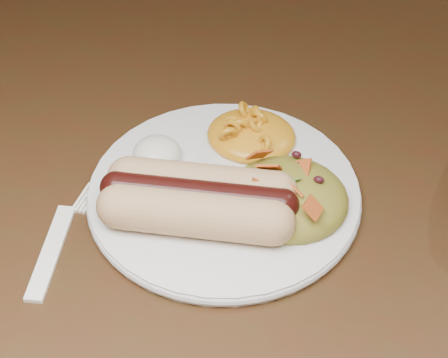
% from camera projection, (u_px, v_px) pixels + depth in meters
% --- Properties ---
extents(table, '(1.60, 0.90, 0.75)m').
position_uv_depth(table, '(248.00, 241.00, 0.69)').
color(table, '#3A1B0E').
rests_on(table, floor).
extents(plate, '(0.31, 0.31, 0.01)m').
position_uv_depth(plate, '(224.00, 192.00, 0.61)').
color(plate, white).
rests_on(plate, table).
extents(hotdog, '(0.14, 0.09, 0.04)m').
position_uv_depth(hotdog, '(198.00, 199.00, 0.56)').
color(hotdog, tan).
rests_on(hotdog, plate).
extents(mac_and_cheese, '(0.10, 0.10, 0.03)m').
position_uv_depth(mac_and_cheese, '(252.00, 126.00, 0.64)').
color(mac_and_cheese, gold).
rests_on(mac_and_cheese, plate).
extents(sour_cream, '(0.05, 0.05, 0.03)m').
position_uv_depth(sour_cream, '(156.00, 149.00, 0.62)').
color(sour_cream, silver).
rests_on(sour_cream, plate).
extents(taco_salad, '(0.10, 0.10, 0.05)m').
position_uv_depth(taco_salad, '(289.00, 189.00, 0.57)').
color(taco_salad, '#A34924').
rests_on(taco_salad, plate).
extents(fork, '(0.05, 0.14, 0.00)m').
position_uv_depth(fork, '(51.00, 252.00, 0.56)').
color(fork, white).
rests_on(fork, table).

